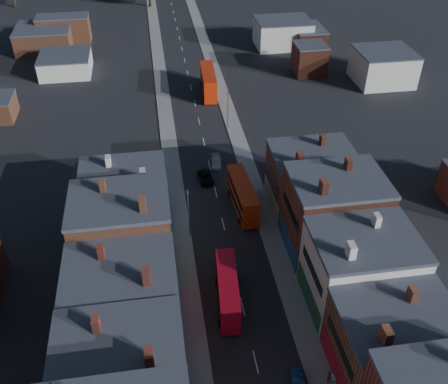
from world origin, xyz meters
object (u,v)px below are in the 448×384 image
object	(u,v)px
car_2	(206,177)
car_3	(216,162)
bus_2	(208,82)
ped_3	(329,376)
bus_0	(228,290)
bus_1	(243,195)

from	to	relation	value
car_2	car_3	world-z (taller)	car_2
bus_2	ped_3	xyz separation A→B (m)	(3.68, -71.78, -1.84)
bus_0	ped_3	world-z (taller)	bus_0
ped_3	bus_0	bearing A→B (deg)	60.06
bus_1	car_3	bearing A→B (deg)	96.88
bus_0	ped_3	distance (m)	15.34
bus_0	bus_1	size ratio (longest dim) A/B	0.95
bus_1	car_2	bearing A→B (deg)	116.17
bus_1	car_2	world-z (taller)	bus_1
bus_0	bus_1	bearing A→B (deg)	78.75
bus_2	car_2	xyz separation A→B (m)	(-4.70, -32.72, -2.18)
car_3	ped_3	distance (m)	43.89
bus_1	car_3	xyz separation A→B (m)	(-2.30, 12.70, -1.96)
bus_0	bus_2	distance (m)	59.64
bus_1	ped_3	size ratio (longest dim) A/B	6.34
bus_0	ped_3	bearing A→B (deg)	-49.41
bus_0	car_2	xyz separation A→B (m)	(0.57, 26.68, -1.76)
car_3	ped_3	bearing A→B (deg)	-75.47
ped_3	car_2	bearing A→B (deg)	36.31
bus_2	car_3	size ratio (longest dim) A/B	2.97
car_2	ped_3	xyz separation A→B (m)	(8.38, -39.07, 0.34)
bus_2	ped_3	size ratio (longest dim) A/B	7.00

